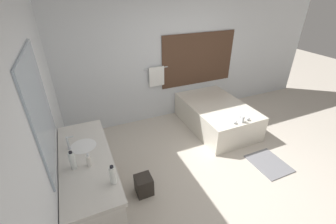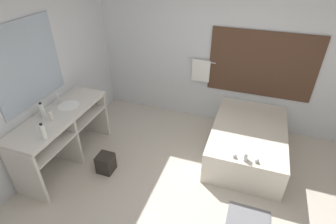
{
  "view_description": "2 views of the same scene",
  "coord_description": "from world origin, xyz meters",
  "px_view_note": "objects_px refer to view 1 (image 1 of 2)",
  "views": [
    {
      "loc": [
        -1.83,
        -1.91,
        2.6
      ],
      "look_at": [
        -0.63,
        0.83,
        0.91
      ],
      "focal_mm": 24.0,
      "sensor_mm": 36.0,
      "label": 1
    },
    {
      "loc": [
        0.58,
        -2.09,
        2.88
      ],
      "look_at": [
        -0.52,
        1.01,
        0.75
      ],
      "focal_mm": 28.0,
      "sensor_mm": 36.0,
      "label": 2
    }
  ],
  "objects_px": {
    "soap_dispenser": "(89,160)",
    "bathtub": "(216,114)",
    "water_bottle_2": "(113,175)",
    "water_bottle_1": "(73,160)",
    "waste_bin": "(144,185)"
  },
  "relations": [
    {
      "from": "soap_dispenser",
      "to": "bathtub",
      "type": "bearing_deg",
      "value": 25.49
    },
    {
      "from": "bathtub",
      "to": "soap_dispenser",
      "type": "distance_m",
      "value": 2.91
    },
    {
      "from": "water_bottle_2",
      "to": "soap_dispenser",
      "type": "relative_size",
      "value": 1.37
    },
    {
      "from": "soap_dispenser",
      "to": "water_bottle_1",
      "type": "bearing_deg",
      "value": 171.47
    },
    {
      "from": "bathtub",
      "to": "waste_bin",
      "type": "relative_size",
      "value": 5.83
    },
    {
      "from": "bathtub",
      "to": "water_bottle_1",
      "type": "relative_size",
      "value": 7.36
    },
    {
      "from": "water_bottle_1",
      "to": "soap_dispenser",
      "type": "distance_m",
      "value": 0.16
    },
    {
      "from": "soap_dispenser",
      "to": "waste_bin",
      "type": "xyz_separation_m",
      "value": [
        0.63,
        0.14,
        -0.8
      ]
    },
    {
      "from": "bathtub",
      "to": "water_bottle_2",
      "type": "height_order",
      "value": "water_bottle_2"
    },
    {
      "from": "soap_dispenser",
      "to": "waste_bin",
      "type": "height_order",
      "value": "soap_dispenser"
    },
    {
      "from": "water_bottle_1",
      "to": "waste_bin",
      "type": "relative_size",
      "value": 0.79
    },
    {
      "from": "waste_bin",
      "to": "water_bottle_1",
      "type": "bearing_deg",
      "value": -171.26
    },
    {
      "from": "water_bottle_1",
      "to": "bathtub",
      "type": "bearing_deg",
      "value": 23.77
    },
    {
      "from": "water_bottle_2",
      "to": "soap_dispenser",
      "type": "height_order",
      "value": "water_bottle_2"
    },
    {
      "from": "bathtub",
      "to": "water_bottle_1",
      "type": "distance_m",
      "value": 3.05
    }
  ]
}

